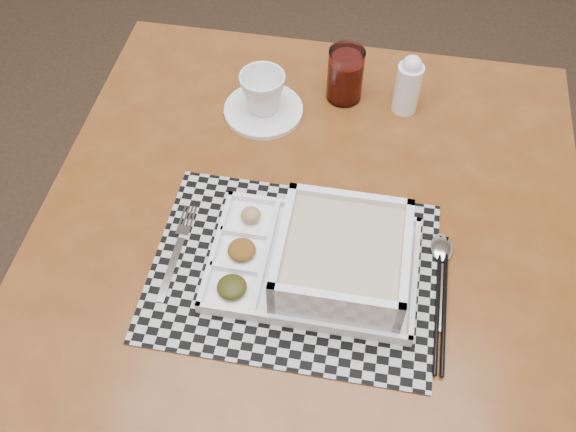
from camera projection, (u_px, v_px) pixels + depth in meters
The scene contains 10 objects.
dining_table at pixel (309, 237), 1.13m from camera, with size 0.94×0.94×0.68m.
placemat at pixel (294, 270), 1.00m from camera, with size 0.44×0.33×0.00m, color #A6A7AE.
serving_tray at pixel (333, 261), 0.97m from camera, with size 0.33×0.23×0.09m.
fork at pixel (177, 250), 1.02m from camera, with size 0.03×0.19×0.00m.
spoon at pixel (442, 254), 1.02m from camera, with size 0.04×0.18×0.01m.
chopsticks at pixel (441, 302), 0.96m from camera, with size 0.03×0.24×0.01m.
saucer at pixel (263, 110), 1.21m from camera, with size 0.15×0.15×0.01m, color white.
cup at pixel (263, 92), 1.18m from camera, with size 0.09×0.09×0.08m, color white.
juice_glass at pixel (345, 76), 1.20m from camera, with size 0.07×0.07×0.11m.
creamer_bottle at pixel (408, 85), 1.18m from camera, with size 0.05×0.05×0.12m.
Camera 1 is at (0.72, 0.07, 1.53)m, focal length 40.00 mm.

